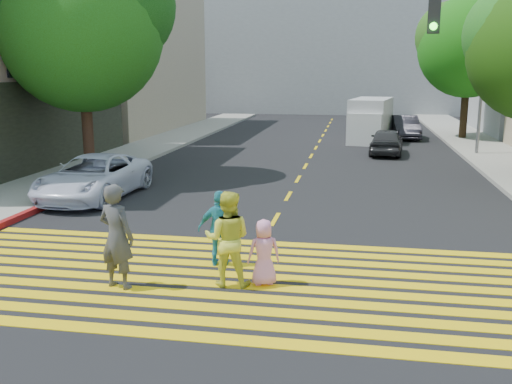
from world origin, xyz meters
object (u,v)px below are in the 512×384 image
(pedestrian_child, at_px, (264,252))
(white_van, at_px, (370,121))
(tree_right_far, at_px, (471,41))
(pedestrian_man, at_px, (117,237))
(tree_left, at_px, (84,21))
(silver_car, at_px, (371,122))
(dark_car_parked, at_px, (405,127))
(pedestrian_woman, at_px, (228,239))
(white_sedan, at_px, (94,177))
(dark_car_near, at_px, (387,141))
(pedestrian_extra, at_px, (221,228))

(pedestrian_child, xyz_separation_m, white_van, (2.35, 23.24, 0.52))
(tree_right_far, bearing_deg, white_van, -163.59)
(pedestrian_man, relative_size, white_van, 0.37)
(tree_left, height_order, tree_right_far, tree_left)
(silver_car, xyz_separation_m, dark_car_parked, (1.91, -4.19, 0.07))
(tree_left, bearing_deg, pedestrian_woman, -52.73)
(white_sedan, bearing_deg, dark_car_near, 51.52)
(tree_right_far, bearing_deg, pedestrian_woman, -108.75)
(white_sedan, bearing_deg, pedestrian_man, -59.89)
(pedestrian_child, relative_size, white_sedan, 0.26)
(pedestrian_extra, relative_size, dark_car_near, 0.42)
(dark_car_near, relative_size, white_van, 0.70)
(tree_left, distance_m, dark_car_parked, 20.47)
(silver_car, bearing_deg, pedestrian_child, 78.03)
(tree_left, relative_size, dark_car_near, 2.25)
(tree_right_far, height_order, pedestrian_woman, tree_right_far)
(tree_left, distance_m, dark_car_near, 14.86)
(white_sedan, xyz_separation_m, dark_car_parked, (11.01, 18.55, 0.00))
(pedestrian_man, distance_m, dark_car_parked, 26.65)
(dark_car_parked, distance_m, white_van, 2.81)
(tree_left, xyz_separation_m, pedestrian_woman, (7.56, -9.93, -4.84))
(pedestrian_woman, height_order, pedestrian_child, pedestrian_woman)
(pedestrian_man, distance_m, pedestrian_child, 2.76)
(pedestrian_extra, bearing_deg, pedestrian_child, 127.27)
(pedestrian_woman, bearing_deg, pedestrian_extra, -72.98)
(pedestrian_man, distance_m, silver_car, 30.32)
(dark_car_parked, bearing_deg, pedestrian_child, -103.28)
(dark_car_parked, height_order, white_van, white_van)
(pedestrian_extra, distance_m, white_van, 22.58)
(pedestrian_child, height_order, dark_car_parked, dark_car_parked)
(pedestrian_extra, height_order, white_sedan, pedestrian_extra)
(pedestrian_extra, xyz_separation_m, silver_car, (3.60, 28.31, -0.19))
(dark_car_parked, xyz_separation_m, white_van, (-2.10, -1.80, 0.47))
(dark_car_near, xyz_separation_m, white_van, (-0.71, 5.25, 0.51))
(tree_left, bearing_deg, dark_car_parked, 50.29)
(dark_car_near, bearing_deg, pedestrian_man, 77.89)
(tree_right_far, distance_m, pedestrian_woman, 26.80)
(pedestrian_child, height_order, white_sedan, white_sedan)
(pedestrian_man, relative_size, dark_car_near, 0.53)
(dark_car_near, relative_size, dark_car_parked, 0.91)
(tree_right_far, distance_m, dark_car_near, 9.71)
(pedestrian_woman, xyz_separation_m, dark_car_parked, (5.11, 25.18, -0.23))
(pedestrian_child, relative_size, silver_car, 0.30)
(tree_right_far, relative_size, dark_car_parked, 2.01)
(silver_car, bearing_deg, dark_car_near, 85.66)
(dark_car_near, bearing_deg, pedestrian_child, 85.30)
(white_sedan, xyz_separation_m, white_van, (8.91, 16.74, 0.47))
(tree_left, bearing_deg, pedestrian_child, -49.97)
(tree_right_far, xyz_separation_m, pedestrian_woman, (-8.48, -24.99, -4.71))
(pedestrian_extra, height_order, white_van, white_van)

